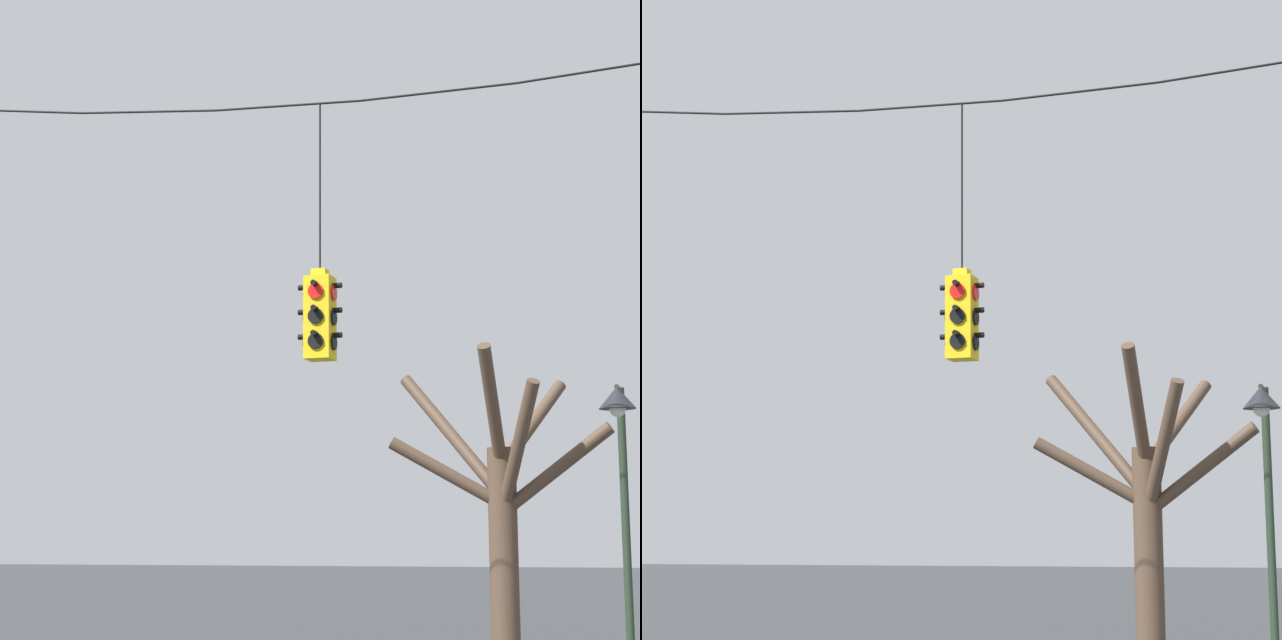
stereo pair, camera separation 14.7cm
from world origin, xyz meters
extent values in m
cylinder|color=black|center=(-6.10, 0.38, 8.18)|extent=(2.04, 0.03, 0.31)
cylinder|color=black|center=(-4.07, 0.38, 7.95)|extent=(2.04, 0.03, 0.22)
cylinder|color=black|center=(-2.03, 0.38, 7.80)|extent=(2.03, 0.03, 0.12)
cylinder|color=black|center=(0.00, 0.38, 7.76)|extent=(2.03, 0.03, 0.03)
cylinder|color=black|center=(2.03, 0.38, 7.80)|extent=(2.03, 0.03, 0.12)
cube|color=yellow|center=(-1.57, 0.38, 4.92)|extent=(0.34, 0.34, 1.07)
cube|color=yellow|center=(-1.57, 0.38, 5.50)|extent=(0.19, 0.19, 0.10)
cylinder|color=black|center=(-1.57, 0.38, 6.66)|extent=(0.02, 0.02, 2.22)
cylinder|color=red|center=(-1.57, 0.19, 5.24)|extent=(0.20, 0.03, 0.20)
cylinder|color=black|center=(-1.57, 0.15, 5.33)|extent=(0.07, 0.12, 0.07)
cylinder|color=black|center=(-1.57, 0.19, 4.92)|extent=(0.20, 0.03, 0.20)
cylinder|color=black|center=(-1.57, 0.15, 5.01)|extent=(0.07, 0.12, 0.07)
cylinder|color=black|center=(-1.57, 0.19, 4.60)|extent=(0.20, 0.03, 0.20)
cylinder|color=black|center=(-1.57, 0.15, 4.69)|extent=(0.07, 0.12, 0.07)
cylinder|color=red|center=(-1.57, 0.56, 5.24)|extent=(0.20, 0.03, 0.20)
cylinder|color=black|center=(-1.57, 0.61, 5.33)|extent=(0.07, 0.12, 0.07)
cylinder|color=black|center=(-1.57, 0.56, 4.92)|extent=(0.20, 0.03, 0.20)
cylinder|color=black|center=(-1.57, 0.61, 5.01)|extent=(0.07, 0.12, 0.07)
cylinder|color=black|center=(-1.57, 0.56, 4.60)|extent=(0.20, 0.03, 0.20)
cylinder|color=black|center=(-1.57, 0.61, 4.69)|extent=(0.07, 0.12, 0.07)
cylinder|color=red|center=(-1.75, 0.38, 5.24)|extent=(0.03, 0.20, 0.20)
cylinder|color=black|center=(-1.80, 0.38, 5.33)|extent=(0.12, 0.07, 0.07)
cylinder|color=black|center=(-1.75, 0.38, 4.92)|extent=(0.03, 0.20, 0.20)
cylinder|color=black|center=(-1.80, 0.38, 5.01)|extent=(0.12, 0.07, 0.07)
cylinder|color=black|center=(-1.75, 0.38, 4.60)|extent=(0.03, 0.20, 0.20)
cylinder|color=black|center=(-1.80, 0.38, 4.69)|extent=(0.12, 0.07, 0.07)
cylinder|color=red|center=(-1.38, 0.38, 5.24)|extent=(0.03, 0.20, 0.20)
cylinder|color=black|center=(-1.34, 0.38, 5.33)|extent=(0.12, 0.07, 0.07)
cylinder|color=black|center=(-1.38, 0.38, 4.92)|extent=(0.03, 0.20, 0.20)
cylinder|color=black|center=(-1.34, 0.38, 5.01)|extent=(0.12, 0.07, 0.07)
cylinder|color=black|center=(-1.38, 0.38, 4.60)|extent=(0.03, 0.20, 0.20)
cylinder|color=black|center=(-1.34, 0.38, 4.69)|extent=(0.12, 0.07, 0.07)
cylinder|color=#233323|center=(1.82, 4.19, 2.17)|extent=(0.12, 0.12, 4.34)
cylinder|color=#233323|center=(1.82, 3.89, 4.29)|extent=(0.07, 0.58, 0.07)
cone|color=#232328|center=(1.82, 3.60, 4.13)|extent=(0.53, 0.53, 0.32)
sphere|color=silver|center=(1.82, 3.60, 3.98)|extent=(0.24, 0.24, 0.24)
cylinder|color=brown|center=(-0.18, 5.49, 1.80)|extent=(0.46, 0.46, 3.61)
cylinder|color=brown|center=(0.23, 6.14, 4.02)|extent=(1.06, 1.53, 1.59)
cylinder|color=brown|center=(-1.05, 5.33, 3.21)|extent=(1.87, 0.55, 1.18)
cylinder|color=brown|center=(-0.17, 4.79, 4.17)|extent=(0.22, 1.56, 1.90)
cylinder|color=brown|center=(0.69, 5.37, 3.23)|extent=(1.90, 0.46, 1.45)
cylinder|color=brown|center=(0.17, 4.96, 3.55)|extent=(0.97, 1.33, 2.08)
cylinder|color=brown|center=(-1.10, 6.04, 3.87)|extent=(2.07, 1.34, 2.23)
camera|label=1|loc=(3.27, -14.44, 2.09)|focal=70.00mm
camera|label=2|loc=(3.41, -14.39, 2.09)|focal=70.00mm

